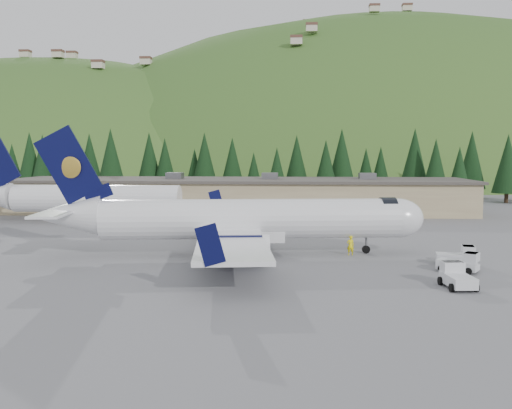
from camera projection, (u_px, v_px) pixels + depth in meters
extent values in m
plane|color=slate|center=(252.00, 255.00, 51.41)|extent=(600.00, 600.00, 0.00)
cylinder|color=white|center=(251.00, 219.00, 51.12)|extent=(26.91, 6.89, 3.58)
ellipsoid|color=white|center=(397.00, 218.00, 51.88)|extent=(5.07, 4.14, 3.58)
cylinder|color=black|center=(387.00, 213.00, 51.79)|extent=(1.69, 3.10, 2.95)
cone|color=white|center=(68.00, 216.00, 50.16)|extent=(6.12, 4.27, 3.58)
cube|color=white|center=(241.00, 236.00, 51.20)|extent=(7.94, 3.98, 0.95)
cube|color=white|center=(230.00, 230.00, 51.10)|extent=(9.25, 32.78, 0.33)
cube|color=#070A33|center=(216.00, 201.00, 67.00)|extent=(1.93, 0.38, 2.74)
cube|color=#070A33|center=(210.00, 245.00, 34.80)|extent=(1.93, 0.38, 2.74)
cylinder|color=#070A33|center=(239.00, 230.00, 56.72)|extent=(4.24, 2.67, 2.19)
cylinder|color=white|center=(257.00, 230.00, 56.82)|extent=(0.86, 2.38, 2.32)
cube|color=white|center=(239.00, 225.00, 56.67)|extent=(2.11, 0.50, 0.86)
cylinder|color=#070A33|center=(243.00, 249.00, 45.73)|extent=(4.24, 2.67, 2.19)
cylinder|color=white|center=(266.00, 248.00, 45.83)|extent=(0.86, 2.38, 2.32)
cube|color=white|center=(243.00, 242.00, 45.68)|extent=(2.11, 0.50, 0.86)
cube|color=#070A33|center=(69.00, 165.00, 49.77)|extent=(5.88, 1.02, 6.99)
ellipsoid|color=gold|center=(72.00, 167.00, 49.99)|extent=(1.89, 0.41, 1.89)
ellipsoid|color=gold|center=(70.00, 167.00, 49.61)|extent=(1.89, 0.41, 1.89)
cube|color=#070A33|center=(98.00, 193.00, 50.13)|extent=(2.64, 0.56, 1.89)
cube|color=white|center=(62.00, 210.00, 50.09)|extent=(3.95, 12.12, 0.21)
cylinder|color=slate|center=(366.00, 244.00, 51.93)|extent=(0.21, 0.21, 1.71)
cylinder|color=black|center=(366.00, 249.00, 51.98)|extent=(0.75, 0.36, 0.72)
cylinder|color=slate|center=(220.00, 240.00, 53.72)|extent=(0.26, 0.26, 1.90)
cylinder|color=black|center=(224.00, 244.00, 53.78)|extent=(1.08, 0.46, 1.05)
cylinder|color=black|center=(216.00, 245.00, 53.73)|extent=(1.08, 0.46, 1.05)
cylinder|color=slate|center=(220.00, 249.00, 48.60)|extent=(0.26, 0.26, 1.90)
cylinder|color=black|center=(224.00, 254.00, 48.66)|extent=(1.08, 0.46, 1.05)
cylinder|color=black|center=(215.00, 254.00, 48.62)|extent=(1.08, 0.46, 1.05)
cylinder|color=white|center=(97.00, 199.00, 74.47)|extent=(22.00, 3.60, 3.60)
cube|color=silver|center=(455.00, 258.00, 46.69)|extent=(3.21, 2.00, 0.70)
cube|color=silver|center=(468.00, 251.00, 46.40)|extent=(1.23, 1.55, 0.90)
cube|color=black|center=(468.00, 246.00, 46.36)|extent=(1.11, 1.43, 0.10)
cylinder|color=black|center=(467.00, 260.00, 47.25)|extent=(0.59, 0.31, 0.56)
cylinder|color=black|center=(469.00, 264.00, 45.70)|extent=(0.59, 0.31, 0.56)
cylinder|color=black|center=(441.00, 259.00, 47.72)|extent=(0.59, 0.31, 0.56)
cylinder|color=black|center=(443.00, 262.00, 46.18)|extent=(0.59, 0.31, 0.56)
cube|color=silver|center=(458.00, 265.00, 43.87)|extent=(3.31, 2.77, 0.69)
cube|color=silver|center=(471.00, 259.00, 43.27)|extent=(1.55, 1.69, 0.89)
cube|color=black|center=(471.00, 253.00, 43.23)|extent=(1.41, 1.56, 0.10)
cylinder|color=black|center=(473.00, 268.00, 44.00)|extent=(0.59, 0.47, 0.55)
cylinder|color=black|center=(468.00, 271.00, 42.69)|extent=(0.59, 0.47, 0.55)
cylinder|color=black|center=(447.00, 265.00, 45.10)|extent=(0.59, 0.47, 0.55)
cylinder|color=black|center=(442.00, 268.00, 43.79)|extent=(0.59, 0.47, 0.55)
cube|color=silver|center=(458.00, 280.00, 38.48)|extent=(1.88, 3.25, 0.72)
cube|color=silver|center=(452.00, 268.00, 39.45)|extent=(1.55, 1.18, 0.93)
cube|color=black|center=(453.00, 262.00, 39.41)|extent=(1.43, 1.07, 0.10)
cylinder|color=black|center=(440.00, 281.00, 39.49)|extent=(0.29, 0.60, 0.58)
cylinder|color=black|center=(464.00, 281.00, 39.56)|extent=(0.29, 0.60, 0.58)
cylinder|color=black|center=(452.00, 288.00, 37.44)|extent=(0.29, 0.60, 0.58)
cylinder|color=black|center=(476.00, 288.00, 37.51)|extent=(0.29, 0.60, 0.58)
cube|color=#998362|center=(238.00, 196.00, 89.29)|extent=(70.00, 16.00, 4.80)
cube|color=#47423D|center=(238.00, 180.00, 89.06)|extent=(71.00, 17.00, 0.40)
cube|color=slate|center=(82.00, 175.00, 90.69)|extent=(2.50, 2.50, 1.00)
cube|color=slate|center=(175.00, 176.00, 89.68)|extent=(2.50, 2.50, 1.00)
cube|color=slate|center=(270.00, 176.00, 88.67)|extent=(2.50, 2.50, 1.00)
cube|color=slate|center=(367.00, 176.00, 87.66)|extent=(2.50, 2.50, 1.00)
imported|color=#FFEB0C|center=(350.00, 245.00, 50.99)|extent=(0.68, 0.48, 1.77)
cone|color=black|center=(12.00, 166.00, 121.61)|extent=(4.68, 4.68, 9.58)
cone|color=black|center=(30.00, 160.00, 119.44)|extent=(5.69, 5.69, 11.64)
cone|color=black|center=(43.00, 162.00, 116.72)|extent=(5.45, 5.45, 11.15)
cone|color=black|center=(64.00, 163.00, 112.87)|extent=(5.27, 5.27, 10.77)
cone|color=black|center=(90.00, 161.00, 118.55)|extent=(5.55, 5.55, 11.36)
cone|color=black|center=(113.00, 169.00, 117.37)|extent=(4.28, 4.28, 8.75)
cone|color=black|center=(111.00, 160.00, 107.07)|extent=(5.78, 5.78, 11.81)
cone|color=black|center=(149.00, 161.00, 115.53)|extent=(5.62, 5.62, 11.50)
cone|color=black|center=(165.00, 164.00, 114.14)|extent=(5.11, 5.11, 10.45)
cone|color=black|center=(195.00, 170.00, 113.16)|extent=(4.20, 4.20, 8.60)
cone|color=black|center=(205.00, 161.00, 111.07)|extent=(5.52, 5.52, 11.30)
cone|color=black|center=(232.00, 164.00, 110.41)|extent=(5.11, 5.11, 10.46)
cone|color=black|center=(254.00, 173.00, 108.51)|extent=(3.90, 3.90, 7.99)
cone|color=black|center=(277.00, 171.00, 106.30)|extent=(4.29, 4.29, 8.77)
cone|color=black|center=(297.00, 163.00, 110.50)|extent=(5.31, 5.31, 10.86)
cone|color=black|center=(326.00, 166.00, 108.30)|extent=(4.91, 4.91, 10.03)
cone|color=black|center=(342.00, 159.00, 111.16)|extent=(5.84, 5.84, 11.95)
cone|color=black|center=(366.00, 170.00, 113.77)|extent=(4.26, 4.26, 8.71)
cone|color=black|center=(381.00, 169.00, 113.03)|extent=(4.38, 4.38, 8.97)
cone|color=black|center=(414.00, 159.00, 109.19)|extent=(5.84, 5.84, 11.94)
cone|color=black|center=(435.00, 166.00, 104.91)|extent=(4.95, 4.95, 10.12)
cone|color=black|center=(459.00, 171.00, 103.67)|extent=(4.35, 4.35, 8.90)
cone|color=black|center=(472.00, 160.00, 115.06)|extent=(5.71, 5.71, 11.68)
cone|color=black|center=(508.00, 163.00, 104.80)|extent=(5.33, 5.33, 10.89)
ellipsoid|color=#25501E|center=(64.00, 359.00, 233.11)|extent=(336.00, 240.00, 240.00)
ellipsoid|color=#25501E|center=(374.00, 364.00, 255.05)|extent=(420.00, 300.00, 300.00)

